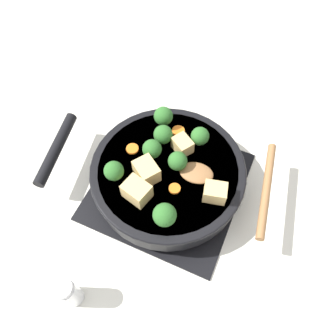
{
  "coord_description": "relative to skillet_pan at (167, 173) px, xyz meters",
  "views": [
    {
      "loc": [
        0.14,
        -0.31,
        0.65
      ],
      "look_at": [
        0.0,
        0.0,
        0.08
      ],
      "focal_mm": 35.0,
      "sensor_mm": 36.0,
      "label": 1
    }
  ],
  "objects": [
    {
      "name": "carrot_slice_orange_thin",
      "position": [
        -0.01,
        0.09,
        0.03
      ],
      "size": [
        0.03,
        0.03,
        0.01
      ],
      "primitive_type": "cylinder",
      "color": "orange",
      "rests_on": "skillet_pan"
    },
    {
      "name": "broccoli_floret_mid_floret",
      "position": [
        -0.03,
        0.05,
        0.05
      ],
      "size": [
        0.04,
        0.04,
        0.05
      ],
      "color": "#709956",
      "rests_on": "skillet_pan"
    },
    {
      "name": "tofu_cube_west_chunk",
      "position": [
        -0.03,
        -0.08,
        0.04
      ],
      "size": [
        0.06,
        0.05,
        0.04
      ],
      "primitive_type": "cube",
      "rotation": [
        0.0,
        0.0,
        2.89
      ],
      "color": "#DBB770",
      "rests_on": "skillet_pan"
    },
    {
      "name": "broccoli_floret_center_top",
      "position": [
        0.02,
        0.01,
        0.05
      ],
      "size": [
        0.04,
        0.04,
        0.05
      ],
      "color": "#709956",
      "rests_on": "skillet_pan"
    },
    {
      "name": "wooden_spoon",
      "position": [
        0.13,
        0.02,
        0.03
      ],
      "size": [
        0.2,
        0.21,
        0.02
      ],
      "color": "olive",
      "rests_on": "skillet_pan"
    },
    {
      "name": "front_burner_grate",
      "position": [
        0.0,
        0.0,
        -0.04
      ],
      "size": [
        0.31,
        0.31,
        0.03
      ],
      "color": "black",
      "rests_on": "ground_plane"
    },
    {
      "name": "tofu_cube_near_handle",
      "position": [
        0.01,
        0.05,
        0.04
      ],
      "size": [
        0.05,
        0.05,
        0.03
      ],
      "primitive_type": "cube",
      "rotation": [
        0.0,
        0.0,
        2.58
      ],
      "color": "#DBB770",
      "rests_on": "skillet_pan"
    },
    {
      "name": "carrot_slice_edge_slice",
      "position": [
        -0.08,
        0.01,
        0.03
      ],
      "size": [
        0.03,
        0.03,
        0.01
      ],
      "primitive_type": "cylinder",
      "color": "orange",
      "rests_on": "skillet_pan"
    },
    {
      "name": "broccoli_floret_near_spoon",
      "position": [
        -0.04,
        0.01,
        0.05
      ],
      "size": [
        0.04,
        0.04,
        0.05
      ],
      "color": "#709956",
      "rests_on": "skillet_pan"
    },
    {
      "name": "broccoli_floret_north_edge",
      "position": [
        0.04,
        -0.11,
        0.05
      ],
      "size": [
        0.04,
        0.04,
        0.05
      ],
      "color": "#709956",
      "rests_on": "skillet_pan"
    },
    {
      "name": "broccoli_floret_south_cluster",
      "position": [
        0.04,
        0.08,
        0.05
      ],
      "size": [
        0.04,
        0.04,
        0.05
      ],
      "color": "#709956",
      "rests_on": "skillet_pan"
    },
    {
      "name": "tofu_cube_center_large",
      "position": [
        -0.03,
        -0.03,
        0.04
      ],
      "size": [
        0.06,
        0.06,
        0.04
      ],
      "primitive_type": "cube",
      "rotation": [
        0.0,
        0.0,
        2.54
      ],
      "color": "#DBB770",
      "rests_on": "skillet_pan"
    },
    {
      "name": "carrot_slice_near_center",
      "position": [
        0.03,
        -0.04,
        0.03
      ],
      "size": [
        0.02,
        0.02,
        0.01
      ],
      "primitive_type": "cylinder",
      "color": "orange",
      "rests_on": "skillet_pan"
    },
    {
      "name": "salt_shaker",
      "position": [
        -0.06,
        -0.28,
        -0.01
      ],
      "size": [
        0.04,
        0.04,
        0.09
      ],
      "color": "white",
      "rests_on": "ground_plane"
    },
    {
      "name": "skillet_pan",
      "position": [
        0.0,
        0.0,
        0.0
      ],
      "size": [
        0.43,
        0.32,
        0.05
      ],
      "color": "black",
      "rests_on": "front_burner_grate"
    },
    {
      "name": "ground_plane",
      "position": [
        0.0,
        0.0,
        -0.06
      ],
      "size": [
        2.4,
        2.4,
        0.0
      ],
      "primitive_type": "plane",
      "color": "silver"
    },
    {
      "name": "broccoli_floret_east_rim",
      "position": [
        -0.08,
        -0.06,
        0.05
      ],
      "size": [
        0.04,
        0.04,
        0.05
      ],
      "color": "#709956",
      "rests_on": "skillet_pan"
    },
    {
      "name": "tofu_cube_east_chunk",
      "position": [
        0.11,
        -0.02,
        0.04
      ],
      "size": [
        0.05,
        0.04,
        0.03
      ],
      "primitive_type": "cube",
      "rotation": [
        0.0,
        0.0,
        3.37
      ],
      "color": "#DBB770",
      "rests_on": "skillet_pan"
    },
    {
      "name": "broccoli_floret_west_rim",
      "position": [
        -0.05,
        0.1,
        0.05
      ],
      "size": [
        0.04,
        0.04,
        0.05
      ],
      "color": "#709956",
      "rests_on": "skillet_pan"
    }
  ]
}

